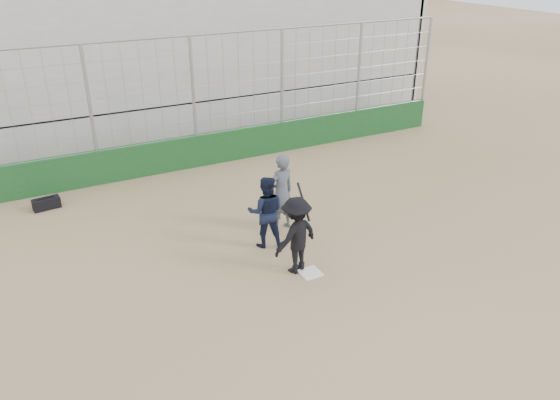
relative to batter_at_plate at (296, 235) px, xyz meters
name	(u,v)px	position (x,y,z in m)	size (l,w,h in m)	color
ground	(310,273)	(0.21, -0.26, -0.86)	(90.00, 90.00, 0.00)	brown
home_plate	(310,273)	(0.21, -0.26, -0.85)	(0.44, 0.44, 0.02)	white
backstop	(196,137)	(0.21, 6.74, 0.10)	(18.10, 0.25, 4.04)	#133D19
bleachers	(147,47)	(0.21, 11.69, 2.06)	(20.25, 6.70, 6.98)	#9D9D9D
batter_at_plate	(296,235)	(0.00, 0.00, 0.00)	(1.24, 0.92, 1.87)	black
catcher_crouched	(266,224)	(-0.10, 1.22, -0.27)	(1.05, 0.95, 1.18)	black
umpire	(281,196)	(0.60, 1.82, 0.02)	(0.71, 0.47, 1.75)	#444B57
equipment_bag	(46,203)	(-4.41, 5.69, -0.71)	(0.72, 0.37, 0.33)	black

